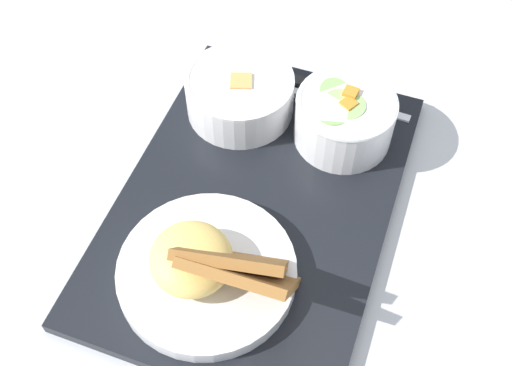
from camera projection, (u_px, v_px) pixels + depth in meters
ground_plane at (256, 207)px, 0.71m from camera, size 4.00×4.00×0.00m
serving_tray at (256, 203)px, 0.70m from camera, size 0.45×0.34×0.01m
bowl_salad at (345, 117)px, 0.72m from camera, size 0.11×0.11×0.07m
bowl_soup at (240, 92)px, 0.75m from camera, size 0.13×0.13×0.05m
plate_main at (211, 269)px, 0.62m from camera, size 0.18×0.18×0.09m
knife at (302, 85)px, 0.79m from camera, size 0.03×0.20×0.01m
spoon at (330, 104)px, 0.77m from camera, size 0.04×0.14×0.01m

